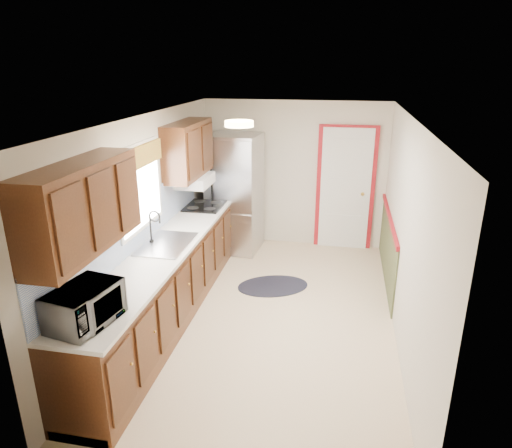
% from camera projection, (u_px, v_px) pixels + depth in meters
% --- Properties ---
extents(room_shell, '(3.20, 5.20, 2.52)m').
position_uv_depth(room_shell, '(270.00, 224.00, 5.25)').
color(room_shell, beige).
rests_on(room_shell, ground).
extents(kitchen_run, '(0.63, 4.00, 2.20)m').
position_uv_depth(kitchen_run, '(161.00, 257.00, 5.33)').
color(kitchen_run, '#3A1C0D').
rests_on(kitchen_run, ground).
extents(back_wall_trim, '(1.12, 2.30, 2.08)m').
position_uv_depth(back_wall_trim, '(354.00, 201.00, 7.22)').
color(back_wall_trim, maroon).
rests_on(back_wall_trim, ground).
extents(ceiling_fixture, '(0.30, 0.30, 0.06)m').
position_uv_depth(ceiling_fixture, '(239.00, 124.00, 4.72)').
color(ceiling_fixture, '#FFD88C').
rests_on(ceiling_fixture, room_shell).
extents(microwave, '(0.42, 0.63, 0.39)m').
position_uv_depth(microwave, '(84.00, 302.00, 3.68)').
color(microwave, white).
rests_on(microwave, kitchen_run).
extents(refrigerator, '(0.85, 0.82, 1.91)m').
position_uv_depth(refrigerator, '(235.00, 193.00, 7.38)').
color(refrigerator, '#B7B7BC').
rests_on(refrigerator, ground).
extents(rug, '(1.16, 0.96, 0.01)m').
position_uv_depth(rug, '(273.00, 286.00, 6.38)').
color(rug, black).
rests_on(rug, ground).
extents(cooktop, '(0.53, 0.64, 0.02)m').
position_uv_depth(cooktop, '(205.00, 206.00, 6.75)').
color(cooktop, black).
rests_on(cooktop, kitchen_run).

